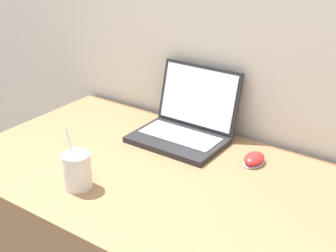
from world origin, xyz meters
name	(u,v)px	position (x,y,z in m)	size (l,w,h in m)	color
laptop	(186,123)	(-0.07, 0.61, 0.81)	(0.31, 0.27, 0.24)	#232326
drink_cup	(77,170)	(-0.14, 0.16, 0.81)	(0.08, 0.08, 0.19)	silver
computer_mouse	(254,159)	(0.21, 0.58, 0.77)	(0.06, 0.09, 0.03)	#B2B2B7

